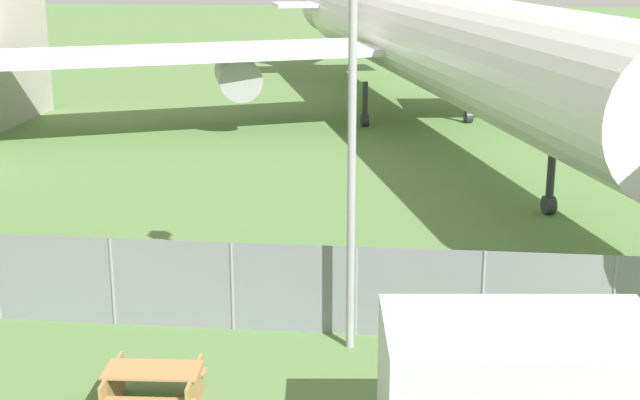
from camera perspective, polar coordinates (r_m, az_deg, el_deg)
name	(u,v)px	position (r m, az deg, el deg)	size (l,w,h in m)	color
perimeter_fence	(356,291)	(18.16, 2.29, -5.84)	(56.07, 0.07, 1.91)	gray
airplane	(429,39)	(38.66, 6.99, 10.19)	(38.12, 46.38, 12.07)	white
picnic_bench_near_cabin	(153,384)	(15.80, -10.62, -11.51)	(1.71, 1.49, 0.76)	#A37A47
light_mast	(352,87)	(16.48, 2.09, 7.25)	(0.44, 0.44, 8.62)	#99999E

